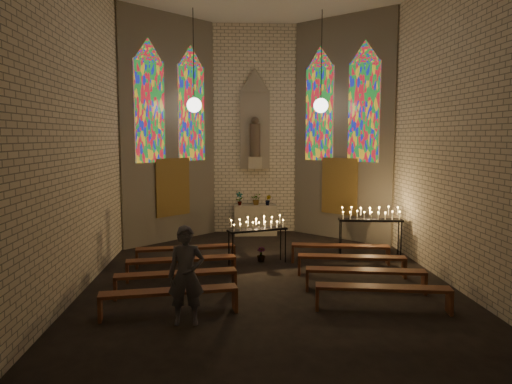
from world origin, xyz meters
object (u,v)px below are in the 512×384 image
visitor (186,275)px  votive_stand_left (257,226)px  altar (256,220)px  votive_stand_right (370,216)px  aisle_flower_pot (261,254)px

visitor → votive_stand_left: bearing=70.9°
altar → visitor: 8.10m
altar → votive_stand_left: votive_stand_left is taller
altar → votive_stand_right: size_ratio=0.79×
visitor → altar: bearing=79.2°
votive_stand_left → votive_stand_right: 3.24m
altar → aisle_flower_pot: size_ratio=3.69×
aisle_flower_pot → visitor: size_ratio=0.22×
altar → aisle_flower_pot: altar is taller
aisle_flower_pot → votive_stand_right: votive_stand_right is taller
altar → votive_stand_right: bearing=-46.1°
altar → aisle_flower_pot: (-0.05, -3.62, -0.31)m
altar → votive_stand_left: 3.88m
aisle_flower_pot → votive_stand_left: bearing=-114.6°
altar → votive_stand_right: (2.99, -3.11, 0.59)m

